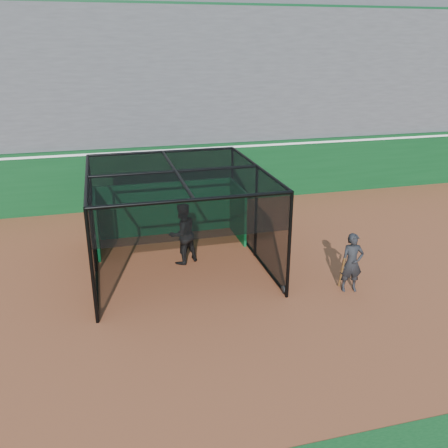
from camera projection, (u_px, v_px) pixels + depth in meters
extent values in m
plane|color=brown|center=(215.00, 302.00, 12.47)|extent=(120.00, 120.00, 0.00)
cube|color=#0A3A17|center=(167.00, 175.00, 19.71)|extent=(50.00, 0.45, 2.50)
cube|color=white|center=(166.00, 149.00, 19.32)|extent=(50.00, 0.50, 0.08)
cube|color=#4C4C4F|center=(153.00, 101.00, 22.28)|extent=(50.00, 7.85, 7.75)
cube|color=#4C4C4F|center=(140.00, 2.00, 23.78)|extent=(50.00, 0.30, 1.20)
cube|color=#074E22|center=(166.00, 208.00, 16.68)|extent=(4.82, 0.10, 1.90)
cylinder|color=black|center=(97.00, 314.00, 11.72)|extent=(0.08, 0.22, 0.22)
cylinder|color=black|center=(284.00, 290.00, 12.89)|extent=(0.08, 0.22, 0.22)
cylinder|color=black|center=(96.00, 238.00, 16.32)|extent=(0.08, 0.22, 0.22)
cylinder|color=black|center=(234.00, 225.00, 17.48)|extent=(0.08, 0.22, 0.22)
imported|color=black|center=(182.00, 234.00, 14.43)|extent=(1.16, 1.06, 1.92)
imported|color=black|center=(352.00, 263.00, 12.80)|extent=(0.67, 0.50, 1.66)
cylinder|color=#593819|center=(342.00, 272.00, 12.89)|extent=(0.16, 0.38, 1.00)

